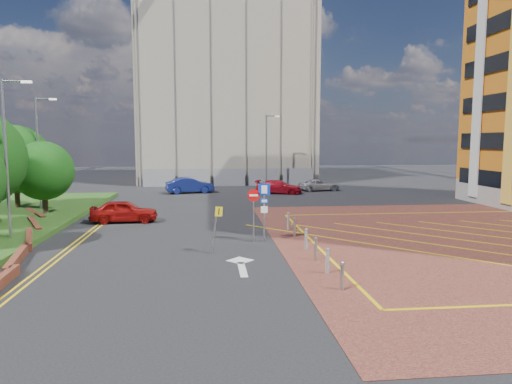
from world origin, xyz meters
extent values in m
plane|color=black|center=(0.00, 0.00, 0.00)|extent=(140.00, 140.00, 0.00)
cube|color=brown|center=(-10.60, -2.00, 0.20)|extent=(1.25, 4.56, 0.40)
cube|color=brown|center=(-11.60, 2.00, 0.20)|extent=(1.86, 4.43, 0.40)
cube|color=brown|center=(-12.80, 6.00, 0.20)|extent=(2.29, 4.27, 0.40)
cube|color=brown|center=(-14.20, 10.00, 0.20)|extent=(2.69, 4.06, 0.40)
cylinder|color=#3D2B1C|center=(-13.50, 10.00, 1.20)|extent=(0.36, 0.36, 1.80)
sphere|color=#0E390D|center=(-13.50, 10.00, 3.20)|extent=(4.00, 4.00, 4.00)
cylinder|color=#3D2B1C|center=(-16.50, 13.00, 1.40)|extent=(0.36, 0.36, 2.20)
sphere|color=#0E390D|center=(-16.50, 13.00, 3.88)|extent=(5.00, 5.00, 5.00)
cylinder|color=#9EA0A8|center=(-12.50, 2.00, 4.30)|extent=(0.16, 0.16, 8.00)
cylinder|color=#9EA0A8|center=(-11.90, 2.00, 8.18)|extent=(1.20, 0.10, 0.10)
cube|color=silver|center=(-11.30, 2.00, 8.15)|extent=(0.50, 0.15, 0.12)
cylinder|color=#9EA0A8|center=(-14.50, 12.00, 4.30)|extent=(0.16, 0.16, 8.00)
cylinder|color=#9EA0A8|center=(-13.90, 12.00, 8.18)|extent=(1.20, 0.10, 0.10)
cube|color=silver|center=(-13.30, 12.00, 8.15)|extent=(0.50, 0.15, 0.12)
cylinder|color=#9EA0A8|center=(4.00, 28.00, 4.00)|extent=(0.16, 0.16, 8.00)
cylinder|color=#9EA0A8|center=(4.60, 28.00, 7.88)|extent=(1.20, 0.10, 0.10)
cube|color=silver|center=(5.20, 28.00, 7.85)|extent=(0.50, 0.15, 0.12)
cylinder|color=#9EA0A8|center=(0.50, 1.00, 1.60)|extent=(0.10, 0.10, 3.20)
cube|color=#0934A9|center=(0.50, 0.97, 2.75)|extent=(0.60, 0.04, 0.60)
cube|color=white|center=(0.50, 0.94, 2.75)|extent=(0.30, 0.02, 0.42)
cube|color=#0934A9|center=(0.50, 0.97, 2.15)|extent=(0.40, 0.04, 0.25)
cube|color=white|center=(0.50, 0.94, 2.15)|extent=(0.28, 0.02, 0.14)
cube|color=white|center=(0.50, 0.97, 1.70)|extent=(0.35, 0.04, 0.35)
cylinder|color=#9EA0A8|center=(-0.05, 1.00, 1.35)|extent=(0.08, 0.08, 2.70)
cylinder|color=red|center=(-0.05, 0.97, 2.45)|extent=(0.64, 0.04, 0.64)
cube|color=white|center=(-0.05, 0.94, 2.45)|extent=(0.44, 0.02, 0.10)
cylinder|color=#9EA0A8|center=(-2.11, -1.31, 1.10)|extent=(0.37, 0.08, 2.19)
cube|color=yellow|center=(-1.89, -1.34, 2.00)|extent=(0.39, 0.39, 0.51)
cylinder|color=#9EA0A8|center=(2.30, -7.00, 0.47)|extent=(0.14, 0.14, 0.90)
cylinder|color=black|center=(2.30, -5.00, 0.47)|extent=(0.14, 0.14, 0.90)
cylinder|color=#9EA0A8|center=(2.30, -3.00, 0.47)|extent=(0.14, 0.14, 0.90)
cylinder|color=black|center=(2.30, -1.00, 0.47)|extent=(0.14, 0.14, 0.90)
cylinder|color=#9EA0A8|center=(2.30, 2.00, 0.47)|extent=(0.14, 0.14, 0.90)
cylinder|color=black|center=(2.30, 4.00, 0.47)|extent=(0.14, 0.14, 0.90)
cube|color=#A19583|center=(0.00, 40.00, 11.00)|extent=(21.20, 19.20, 22.00)
cube|color=gold|center=(2.00, 42.00, 17.00)|extent=(0.90, 0.90, 34.00)
cube|color=gray|center=(1.00, 30.00, 1.00)|extent=(21.60, 0.06, 2.00)
imported|color=#980F0D|center=(-7.80, 7.57, 0.72)|extent=(4.29, 1.89, 1.44)
imported|color=navy|center=(-4.25, 23.39, 0.77)|extent=(4.95, 2.64, 1.55)
imported|color=#A90E1C|center=(4.51, 22.11, 0.66)|extent=(4.91, 3.23, 1.32)
imported|color=#BABBC2|center=(9.14, 24.24, 0.59)|extent=(4.55, 2.76, 1.18)
camera|label=1|loc=(-2.31, -22.16, 5.29)|focal=32.00mm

